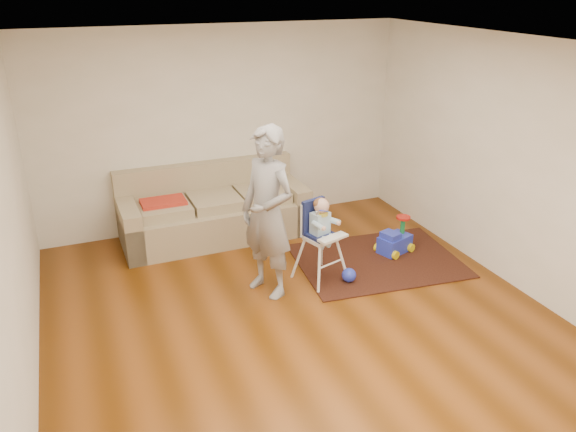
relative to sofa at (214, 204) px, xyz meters
name	(u,v)px	position (x,y,z in m)	size (l,w,h in m)	color
ground	(303,320)	(0.29, -2.30, -0.47)	(5.50, 5.50, 0.00)	#552A07
room_envelope	(283,129)	(0.29, -1.77, 1.41)	(5.04, 5.52, 2.72)	silver
sofa	(214,204)	(0.00, 0.00, 0.00)	(2.44, 1.03, 0.94)	gray
side_table	(164,223)	(-0.65, 0.16, -0.24)	(0.46, 0.46, 0.46)	black
area_rug	(378,260)	(1.67, -1.45, -0.46)	(1.94, 1.46, 0.02)	black
ride_on_toy	(395,235)	(1.98, -1.33, -0.23)	(0.41, 0.29, 0.45)	blue
toy_ball	(349,275)	(1.09, -1.79, -0.37)	(0.16, 0.16, 0.16)	blue
high_chair	(321,241)	(0.82, -1.58, 0.01)	(0.58, 0.58, 1.01)	white
adult	(268,213)	(0.18, -1.61, 0.47)	(0.68, 0.45, 1.88)	gray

